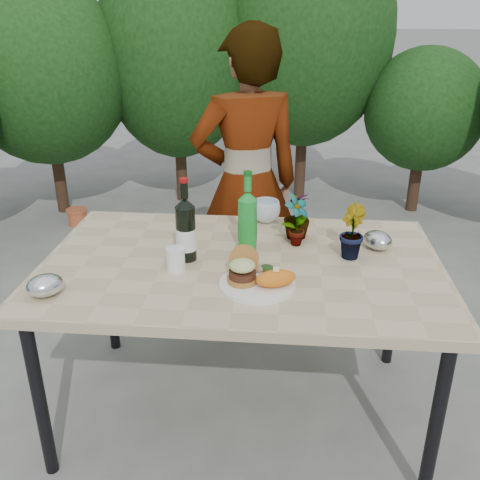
# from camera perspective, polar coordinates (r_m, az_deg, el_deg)

# --- Properties ---
(ground) EXTENTS (80.00, 80.00, 0.00)m
(ground) POSITION_cam_1_polar(r_m,az_deg,el_deg) (2.57, 0.16, -17.46)
(ground) COLOR slate
(ground) RESTS_ON ground
(patio_table) EXTENTS (1.60, 1.00, 0.75)m
(patio_table) POSITION_cam_1_polar(r_m,az_deg,el_deg) (2.18, 0.19, -3.66)
(patio_table) COLOR tan
(patio_table) RESTS_ON ground
(shrub_hedge) EXTENTS (6.88, 5.22, 2.46)m
(shrub_hedge) POSITION_cam_1_polar(r_m,az_deg,el_deg) (3.68, 4.07, 15.89)
(shrub_hedge) COLOR #382316
(shrub_hedge) RESTS_ON ground
(dinner_plate) EXTENTS (0.28, 0.28, 0.01)m
(dinner_plate) POSITION_cam_1_polar(r_m,az_deg,el_deg) (1.97, 1.85, -4.74)
(dinner_plate) COLOR white
(dinner_plate) RESTS_ON patio_table
(burger_stack) EXTENTS (0.11, 0.16, 0.11)m
(burger_stack) POSITION_cam_1_polar(r_m,az_deg,el_deg) (1.96, 0.30, -3.05)
(burger_stack) COLOR #B7722D
(burger_stack) RESTS_ON dinner_plate
(sweet_potato) EXTENTS (0.17, 0.12, 0.06)m
(sweet_potato) POSITION_cam_1_polar(r_m,az_deg,el_deg) (1.93, 3.85, -4.10)
(sweet_potato) COLOR orange
(sweet_potato) RESTS_ON dinner_plate
(grilled_veg) EXTENTS (0.08, 0.05, 0.03)m
(grilled_veg) POSITION_cam_1_polar(r_m,az_deg,el_deg) (2.04, 2.50, -3.02)
(grilled_veg) COLOR olive
(grilled_veg) RESTS_ON dinner_plate
(wine_bottle) EXTENTS (0.08, 0.08, 0.34)m
(wine_bottle) POSITION_cam_1_polar(r_m,az_deg,el_deg) (2.13, -5.79, 1.02)
(wine_bottle) COLOR black
(wine_bottle) RESTS_ON patio_table
(sparkling_water) EXTENTS (0.08, 0.08, 0.34)m
(sparkling_water) POSITION_cam_1_polar(r_m,az_deg,el_deg) (2.21, 0.80, 2.00)
(sparkling_water) COLOR #198E2E
(sparkling_water) RESTS_ON patio_table
(plastic_cup) EXTENTS (0.07, 0.07, 0.09)m
(plastic_cup) POSITION_cam_1_polar(r_m,az_deg,el_deg) (2.07, -6.87, -2.09)
(plastic_cup) COLOR white
(plastic_cup) RESTS_ON patio_table
(seedling_left) EXTENTS (0.14, 0.14, 0.22)m
(seedling_left) POSITION_cam_1_polar(r_m,az_deg,el_deg) (2.26, 6.04, 2.05)
(seedling_left) COLOR #235B1F
(seedling_left) RESTS_ON patio_table
(seedling_mid) EXTENTS (0.12, 0.14, 0.22)m
(seedling_mid) POSITION_cam_1_polar(r_m,az_deg,el_deg) (2.20, 11.76, 0.90)
(seedling_mid) COLOR #20561D
(seedling_mid) RESTS_ON patio_table
(seedling_right) EXTENTS (0.16, 0.16, 0.21)m
(seedling_right) POSITION_cam_1_polar(r_m,az_deg,el_deg) (2.34, 6.07, 2.62)
(seedling_right) COLOR #265D1F
(seedling_right) RESTS_ON patio_table
(blue_bowl) EXTENTS (0.17, 0.17, 0.10)m
(blue_bowl) POSITION_cam_1_polar(r_m,az_deg,el_deg) (2.53, 2.80, 3.09)
(blue_bowl) COLOR silver
(blue_bowl) RESTS_ON patio_table
(foil_packet_left) EXTENTS (0.17, 0.17, 0.08)m
(foil_packet_left) POSITION_cam_1_polar(r_m,az_deg,el_deg) (2.02, -20.08, -4.57)
(foil_packet_left) COLOR silver
(foil_packet_left) RESTS_ON patio_table
(foil_packet_right) EXTENTS (0.16, 0.17, 0.08)m
(foil_packet_right) POSITION_cam_1_polar(r_m,az_deg,el_deg) (2.32, 14.46, -0.02)
(foil_packet_right) COLOR silver
(foil_packet_right) RESTS_ON patio_table
(person) EXTENTS (0.69, 0.57, 1.63)m
(person) POSITION_cam_1_polar(r_m,az_deg,el_deg) (2.85, 0.70, 5.82)
(person) COLOR #A76D53
(person) RESTS_ON ground
(terracotta_pot) EXTENTS (0.17, 0.17, 0.14)m
(terracotta_pot) POSITION_cam_1_polar(r_m,az_deg,el_deg) (4.66, -16.97, 2.40)
(terracotta_pot) COLOR #C15931
(terracotta_pot) RESTS_ON ground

